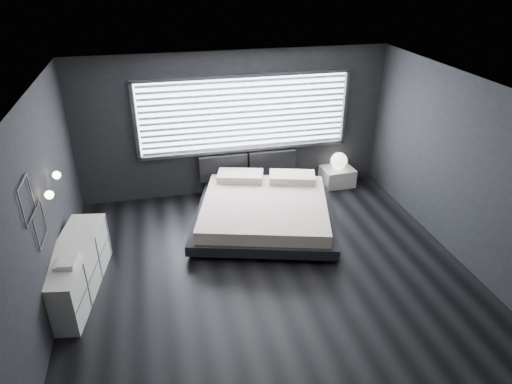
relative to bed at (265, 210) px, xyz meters
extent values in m
plane|color=black|center=(-0.26, -1.29, -0.29)|extent=(6.00, 6.00, 0.00)
plane|color=white|center=(-0.26, -1.29, 2.51)|extent=(6.00, 6.00, 0.00)
cube|color=black|center=(-0.26, 1.46, 1.11)|extent=(6.00, 0.04, 2.80)
cube|color=black|center=(-0.26, -4.04, 1.11)|extent=(6.00, 0.04, 2.80)
cube|color=black|center=(-3.26, -1.29, 1.11)|extent=(0.04, 5.50, 2.80)
cube|color=black|center=(2.74, -1.29, 1.11)|extent=(0.04, 5.50, 2.80)
cube|color=white|center=(-0.06, 1.44, 1.32)|extent=(4.00, 0.02, 1.38)
cube|color=#47474C|center=(-2.10, 1.41, 1.32)|extent=(0.06, 0.08, 1.48)
cube|color=#47474C|center=(1.98, 1.41, 1.32)|extent=(0.06, 0.08, 1.48)
cube|color=#47474C|center=(-0.06, 1.41, 2.05)|extent=(4.14, 0.08, 0.06)
cube|color=#47474C|center=(-0.06, 1.41, 0.59)|extent=(4.14, 0.08, 0.06)
cube|color=silver|center=(-0.06, 1.38, 1.32)|extent=(3.94, 0.03, 1.32)
cube|color=black|center=(-0.51, 1.35, 0.28)|extent=(0.96, 0.16, 0.52)
cube|color=black|center=(0.49, 1.35, 0.28)|extent=(0.96, 0.16, 0.52)
cylinder|color=silver|center=(-3.21, -1.24, 1.31)|extent=(0.10, 0.02, 0.02)
sphere|color=#FFE5B7|center=(-3.14, -1.24, 1.31)|extent=(0.11, 0.11, 0.11)
cylinder|color=silver|center=(-3.21, -0.64, 1.31)|extent=(0.10, 0.02, 0.02)
sphere|color=#FFE5B7|center=(-3.14, -0.64, 1.31)|extent=(0.11, 0.11, 0.11)
cube|color=#47474C|center=(-3.23, -1.84, 1.79)|extent=(0.01, 0.46, 0.02)
cube|color=#47474C|center=(-3.23, -1.84, 1.33)|extent=(0.01, 0.46, 0.02)
cube|color=#47474C|center=(-3.23, -1.61, 1.56)|extent=(0.01, 0.02, 0.46)
cube|color=#47474C|center=(-3.23, -2.07, 1.56)|extent=(0.01, 0.02, 0.46)
cube|color=#47474C|center=(-3.23, -1.59, 1.32)|extent=(0.01, 0.46, 0.02)
cube|color=#47474C|center=(-3.23, -1.59, 0.86)|extent=(0.01, 0.46, 0.02)
cube|color=#47474C|center=(-3.23, -1.36, 1.09)|extent=(0.01, 0.02, 0.46)
cube|color=#47474C|center=(-3.23, -1.82, 1.09)|extent=(0.01, 0.02, 0.46)
cube|color=black|center=(-1.27, -0.66, -0.25)|extent=(0.16, 0.16, 0.09)
cube|color=black|center=(0.74, -1.23, -0.25)|extent=(0.16, 0.16, 0.09)
cube|color=black|center=(-0.76, 1.14, -0.25)|extent=(0.16, 0.16, 0.09)
cube|color=black|center=(1.24, 0.57, -0.25)|extent=(0.16, 0.16, 0.09)
cube|color=black|center=(-0.01, -0.04, -0.11)|extent=(2.95, 2.87, 0.18)
cube|color=beige|center=(-0.01, -0.04, 0.08)|extent=(2.65, 2.65, 0.22)
cube|color=beige|center=(-0.25, 0.91, 0.26)|extent=(0.95, 0.68, 0.14)
cube|color=beige|center=(0.70, 0.64, 0.26)|extent=(0.95, 0.68, 0.14)
cube|color=silver|center=(1.87, 1.21, -0.10)|extent=(0.67, 0.57, 0.37)
sphere|color=white|center=(1.87, 1.21, 0.25)|extent=(0.34, 0.34, 0.34)
cube|color=silver|center=(-3.04, -1.19, 0.08)|extent=(0.81, 1.91, 0.74)
cube|color=#47474C|center=(-2.78, -1.24, 0.08)|extent=(0.30, 1.81, 0.72)
cube|color=silver|center=(-3.03, -1.56, 0.47)|extent=(0.33, 0.39, 0.04)
cube|color=silver|center=(-3.02, -1.58, 0.51)|extent=(0.26, 0.33, 0.03)
camera|label=1|loc=(-1.72, -6.81, 4.01)|focal=32.00mm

